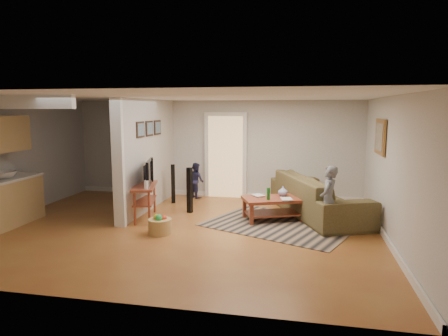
{
  "coord_description": "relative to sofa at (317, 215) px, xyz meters",
  "views": [
    {
      "loc": [
        2.27,
        -7.11,
        2.27
      ],
      "look_at": [
        0.71,
        0.69,
        1.1
      ],
      "focal_mm": 32.0,
      "sensor_mm": 36.0,
      "label": 1
    }
  ],
  "objects": [
    {
      "name": "ground",
      "position": [
        -2.6,
        -1.54,
        0.0
      ],
      "size": [
        7.5,
        7.5,
        0.0
      ],
      "primitive_type": "plane",
      "color": "brown",
      "rests_on": "ground"
    },
    {
      "name": "speaker_right",
      "position": [
        -3.42,
        0.48,
        0.48
      ],
      "size": [
        0.12,
        0.12,
        0.95
      ],
      "primitive_type": "cube",
      "rotation": [
        0.0,
        0.0,
        0.34
      ],
      "color": "black",
      "rests_on": "ground"
    },
    {
      "name": "area_rug",
      "position": [
        -0.74,
        -0.88,
        0.01
      ],
      "size": [
        3.31,
        2.92,
        0.01
      ],
      "primitive_type": "cube",
      "rotation": [
        0.0,
        0.0,
        -0.41
      ],
      "color": "black",
      "rests_on": "ground"
    },
    {
      "name": "tv_console",
      "position": [
        -3.54,
        -0.99,
        0.65
      ],
      "size": [
        0.71,
        1.21,
        0.98
      ],
      "rotation": [
        0.0,
        0.0,
        0.27
      ],
      "color": "maroon",
      "rests_on": "ground"
    },
    {
      "name": "toddler",
      "position": [
        -3.03,
        1.16,
        0.0
      ],
      "size": [
        0.56,
        0.56,
        0.91
      ],
      "primitive_type": "imported",
      "rotation": [
        0.0,
        0.0,
        2.36
      ],
      "color": "#212145",
      "rests_on": "ground"
    },
    {
      "name": "sofa",
      "position": [
        0.0,
        0.0,
        0.0
      ],
      "size": [
        2.21,
        3.16,
        0.86
      ],
      "primitive_type": "imported",
      "rotation": [
        0.0,
        0.0,
        1.97
      ],
      "color": "#483C24",
      "rests_on": "ground"
    },
    {
      "name": "speaker_left",
      "position": [
        -2.77,
        -0.34,
        0.51
      ],
      "size": [
        0.13,
        0.13,
        1.01
      ],
      "primitive_type": "cube",
      "rotation": [
        0.0,
        0.0,
        -0.34
      ],
      "color": "black",
      "rests_on": "ground"
    },
    {
      "name": "child",
      "position": [
        0.14,
        -1.34,
        0.0
      ],
      "size": [
        0.42,
        0.53,
        1.27
      ],
      "primitive_type": "imported",
      "rotation": [
        0.0,
        0.0,
        -1.84
      ],
      "color": "slate",
      "rests_on": "ground"
    },
    {
      "name": "toy_basket",
      "position": [
        -2.88,
        -1.92,
        0.16
      ],
      "size": [
        0.43,
        0.43,
        0.38
      ],
      "color": "#9F8145",
      "rests_on": "ground"
    },
    {
      "name": "room_shell",
      "position": [
        -3.67,
        -1.11,
        1.46
      ],
      "size": [
        7.54,
        6.02,
        2.52
      ],
      "color": "#B2AFAB",
      "rests_on": "ground"
    },
    {
      "name": "coffee_table",
      "position": [
        -0.9,
        -0.57,
        0.37
      ],
      "size": [
        1.39,
        1.11,
        0.71
      ],
      "rotation": [
        0.0,
        0.0,
        0.39
      ],
      "color": "maroon",
      "rests_on": "ground"
    }
  ]
}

